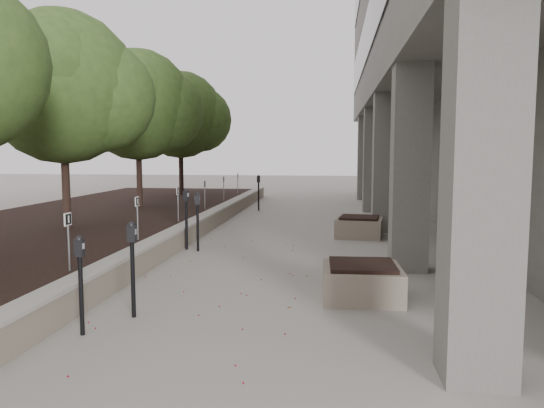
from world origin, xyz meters
The scene contains 20 objects.
ground centered at (0.00, 0.00, 0.00)m, with size 90.00×90.00×0.00m, color gray.
retaining_wall centered at (-1.82, 9.00, 0.25)m, with size 0.39×26.00×0.50m, color gray, non-canonical shape.
planting_bed centered at (-5.50, 9.00, 0.20)m, with size 7.00×26.00×0.40m, color black.
crabapple_tree_3 centered at (-4.80, 8.00, 3.12)m, with size 4.60×4.00×5.44m, color #2E4B1D, non-canonical shape.
crabapple_tree_4 centered at (-4.80, 13.00, 3.12)m, with size 4.60×4.00×5.44m, color #2E4B1D, non-canonical shape.
crabapple_tree_5 centered at (-4.80, 18.00, 3.12)m, with size 4.60×4.00×5.44m, color #2E4B1D, non-canonical shape.
parking_sign_3 centered at (-2.35, 3.50, 0.88)m, with size 0.04×0.22×0.96m, color black, non-canonical shape.
parking_sign_4 centered at (-2.35, 6.50, 0.88)m, with size 0.04×0.22×0.96m, color black, non-canonical shape.
parking_sign_5 centered at (-2.35, 9.50, 0.88)m, with size 0.04×0.22×0.96m, color black, non-canonical shape.
parking_sign_6 centered at (-2.35, 12.50, 0.88)m, with size 0.04×0.22×0.96m, color black, non-canonical shape.
parking_sign_7 centered at (-2.35, 15.50, 0.88)m, with size 0.04×0.22×0.96m, color black, non-canonical shape.
parking_sign_8 centered at (-2.35, 18.50, 0.88)m, with size 0.04×0.22×0.96m, color black, non-canonical shape.
parking_meter_1 centered at (-1.25, 1.73, 0.65)m, with size 0.13×0.09×1.29m, color black, non-canonical shape.
parking_meter_2 centered at (-0.87, 2.50, 0.69)m, with size 0.14×0.10×1.37m, color black, non-canonical shape.
parking_meter_3 centered at (-1.55, 7.54, 0.73)m, with size 0.15×0.10×1.47m, color black, non-canonical shape.
parking_meter_4 centered at (-1.23, 7.38, 0.70)m, with size 0.14×0.10×1.40m, color black, non-canonical shape.
parking_meter_5 centered at (-1.01, 15.77, 0.71)m, with size 0.14×0.10×1.41m, color black, non-canonical shape.
planter_front centered at (2.40, 3.84, 0.29)m, with size 1.23×1.23×0.57m, color gray, non-canonical shape.
planter_back centered at (2.63, 9.89, 0.28)m, with size 1.21×1.21×0.57m, color gray, non-canonical shape.
berry_scatter centered at (-0.10, 5.00, 0.01)m, with size 3.30×14.10×0.02m, color maroon, non-canonical shape.
Camera 1 is at (1.93, -4.40, 2.36)m, focal length 34.34 mm.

